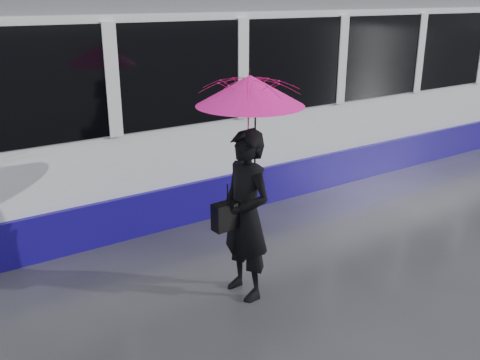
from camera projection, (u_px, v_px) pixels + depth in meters
ground at (221, 260)px, 6.88m from camera, size 90.00×90.00×0.00m
rails at (140, 201)px, 8.83m from camera, size 34.00×1.51×0.02m
tram at (116, 105)px, 8.14m from camera, size 26.00×2.56×3.35m
woman at (246, 216)px, 5.81m from camera, size 0.49×0.72×1.91m
umbrella at (250, 112)px, 5.46m from camera, size 1.18×1.18×1.29m
handbag at (228, 215)px, 5.69m from camera, size 0.35×0.17×0.48m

